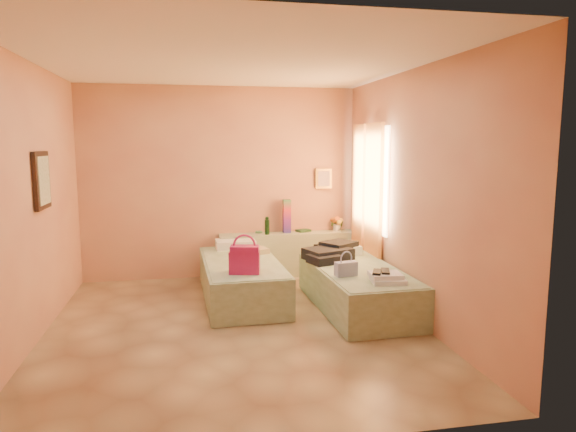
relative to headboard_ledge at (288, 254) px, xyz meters
name	(u,v)px	position (x,y,z in m)	size (l,w,h in m)	color
ground	(236,328)	(-0.98, -2.10, -0.33)	(4.50, 4.50, 0.00)	tan
room_walls	(247,160)	(-0.77, -1.53, 1.46)	(4.02, 4.51, 2.81)	tan
headboard_ledge	(288,254)	(0.00, 0.00, 0.00)	(2.05, 0.30, 0.65)	#97A184
bed_left	(241,280)	(-0.81, -1.05, -0.08)	(0.90, 2.00, 0.50)	#A3BB96
bed_right	(357,288)	(0.52, -1.70, -0.08)	(0.90, 2.00, 0.50)	#A3BB96
water_bottle	(267,226)	(-0.32, -0.06, 0.45)	(0.07, 0.07, 0.25)	#123319
rainbow_box	(287,216)	(-0.01, 0.04, 0.57)	(0.11, 0.11, 0.50)	#A71453
small_dish	(259,232)	(-0.43, 0.08, 0.34)	(0.11, 0.11, 0.03)	#4E905E
green_book	(303,231)	(0.25, 0.07, 0.34)	(0.20, 0.15, 0.03)	#244427
flower_vase	(337,222)	(0.77, 0.03, 0.46)	(0.20, 0.20, 0.27)	silver
magenta_handbag	(245,259)	(-0.83, -1.68, 0.34)	(0.35, 0.19, 0.32)	#A71453
khaki_garment	(252,251)	(-0.62, -0.63, 0.21)	(0.40, 0.32, 0.07)	tan
clothes_pile	(332,252)	(0.35, -1.17, 0.27)	(0.61, 0.61, 0.18)	black
blue_handbag	(346,269)	(0.28, -2.02, 0.26)	(0.25, 0.11, 0.16)	#41509D
towel_stack	(388,278)	(0.64, -2.37, 0.23)	(0.35, 0.30, 0.10)	white
sandal_pair	(382,272)	(0.58, -2.34, 0.29)	(0.17, 0.22, 0.02)	black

